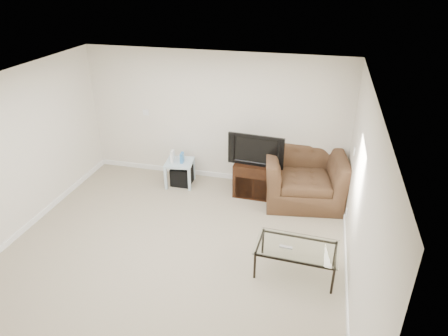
% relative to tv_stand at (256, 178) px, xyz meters
% --- Properties ---
extents(floor, '(5.00, 5.00, 0.00)m').
position_rel_tv_stand_xyz_m(floor, '(-0.90, -2.05, -0.32)').
color(floor, tan).
rests_on(floor, ground).
extents(ceiling, '(5.00, 5.00, 0.00)m').
position_rel_tv_stand_xyz_m(ceiling, '(-0.90, -2.05, 2.18)').
color(ceiling, white).
rests_on(ceiling, ground).
extents(wall_back, '(5.00, 0.02, 2.50)m').
position_rel_tv_stand_xyz_m(wall_back, '(-0.90, 0.45, 0.93)').
color(wall_back, silver).
rests_on(wall_back, ground).
extents(wall_left, '(0.02, 5.00, 2.50)m').
position_rel_tv_stand_xyz_m(wall_left, '(-3.40, -2.05, 0.93)').
color(wall_left, silver).
rests_on(wall_left, ground).
extents(wall_right, '(0.02, 5.00, 2.50)m').
position_rel_tv_stand_xyz_m(wall_right, '(1.60, -2.05, 0.93)').
color(wall_right, silver).
rests_on(wall_right, ground).
extents(plate_back, '(0.12, 0.02, 0.12)m').
position_rel_tv_stand_xyz_m(plate_back, '(-2.30, 0.44, 0.93)').
color(plate_back, white).
rests_on(plate_back, wall_back).
extents(plate_right_switch, '(0.02, 0.09, 0.13)m').
position_rel_tv_stand_xyz_m(plate_right_switch, '(1.59, -0.45, 0.93)').
color(plate_right_switch, white).
rests_on(plate_right_switch, wall_right).
extents(plate_right_outlet, '(0.02, 0.08, 0.12)m').
position_rel_tv_stand_xyz_m(plate_right_outlet, '(1.59, -0.75, -0.02)').
color(plate_right_outlet, white).
rests_on(plate_right_outlet, wall_right).
extents(tv_stand, '(0.79, 0.55, 0.64)m').
position_rel_tv_stand_xyz_m(tv_stand, '(0.00, 0.00, 0.00)').
color(tv_stand, black).
rests_on(tv_stand, floor).
extents(dvd_player, '(0.45, 0.32, 0.06)m').
position_rel_tv_stand_xyz_m(dvd_player, '(-0.00, -0.04, 0.21)').
color(dvd_player, black).
rests_on(dvd_player, tv_stand).
extents(television, '(0.94, 0.26, 0.58)m').
position_rel_tv_stand_xyz_m(television, '(-0.00, -0.03, 0.61)').
color(television, black).
rests_on(television, tv_stand).
extents(side_table, '(0.57, 0.57, 0.48)m').
position_rel_tv_stand_xyz_m(side_table, '(-1.49, 0.00, -0.08)').
color(side_table, '#A3B8C5').
rests_on(side_table, floor).
extents(subwoofer, '(0.37, 0.37, 0.37)m').
position_rel_tv_stand_xyz_m(subwoofer, '(-1.46, 0.02, -0.15)').
color(subwoofer, black).
rests_on(subwoofer, floor).
extents(game_console, '(0.07, 0.17, 0.22)m').
position_rel_tv_stand_xyz_m(game_console, '(-1.61, -0.04, 0.27)').
color(game_console, white).
rests_on(game_console, side_table).
extents(game_case, '(0.06, 0.15, 0.19)m').
position_rel_tv_stand_xyz_m(game_case, '(-1.43, -0.01, 0.26)').
color(game_case, '#337FCC').
rests_on(game_case, side_table).
extents(recliner, '(1.50, 1.09, 1.21)m').
position_rel_tv_stand_xyz_m(recliner, '(0.86, 0.00, 0.28)').
color(recliner, brown).
rests_on(recliner, floor).
extents(coffee_table, '(1.13, 0.67, 0.43)m').
position_rel_tv_stand_xyz_m(coffee_table, '(0.90, -2.00, -0.11)').
color(coffee_table, black).
rests_on(coffee_table, floor).
extents(remote, '(0.18, 0.06, 0.02)m').
position_rel_tv_stand_xyz_m(remote, '(0.76, -2.05, 0.12)').
color(remote, '#B2B2B7').
rests_on(remote, coffee_table).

